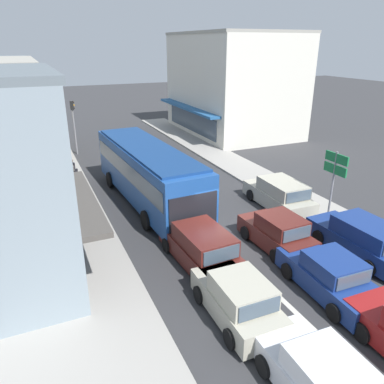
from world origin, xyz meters
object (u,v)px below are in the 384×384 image
object	(u,v)px
parked_wagon_kerb_front	(361,239)
parked_wagon_kerb_second	(279,195)
hatchback_adjacent_lane_trail	(277,233)
sedan_queue_gap_filler	(331,277)
wagon_behind_bus_near	(201,247)
hatchback_queue_far_back	(238,300)
city_bus	(148,171)
pedestrian_with_handbag_near	(72,170)
pedestrian_browsing_midblock	(87,200)
traffic_light_downstreet	(73,118)
sedan_adjacent_lane_lead	(324,384)
directional_road_sign	(335,170)

from	to	relation	value
parked_wagon_kerb_front	parked_wagon_kerb_second	world-z (taller)	same
hatchback_adjacent_lane_trail	sedan_queue_gap_filler	distance (m)	3.41
wagon_behind_bus_near	parked_wagon_kerb_front	size ratio (longest dim) A/B	1.01
sedan_queue_gap_filler	hatchback_queue_far_back	bearing A→B (deg)	177.34
hatchback_queue_far_back	city_bus	bearing A→B (deg)	88.40
city_bus	hatchback_queue_far_back	bearing A→B (deg)	-91.60
pedestrian_with_handbag_near	pedestrian_browsing_midblock	xyz separation A→B (m)	(0.01, -5.19, -0.00)
wagon_behind_bus_near	hatchback_queue_far_back	bearing A→B (deg)	-95.03
hatchback_adjacent_lane_trail	city_bus	bearing A→B (deg)	117.29
hatchback_adjacent_lane_trail	traffic_light_downstreet	bearing A→B (deg)	107.26
hatchback_queue_far_back	traffic_light_downstreet	xyz separation A→B (m)	(-1.95, 21.92, 2.15)
hatchback_adjacent_lane_trail	wagon_behind_bus_near	distance (m)	3.56
wagon_behind_bus_near	traffic_light_downstreet	world-z (taller)	traffic_light_downstreet
sedan_adjacent_lane_lead	traffic_light_downstreet	bearing A→B (deg)	95.08
city_bus	sedan_adjacent_lane_lead	xyz separation A→B (m)	(0.03, -13.71, -1.22)
sedan_queue_gap_filler	parked_wagon_kerb_front	size ratio (longest dim) A/B	0.94
pedestrian_with_handbag_near	hatchback_queue_far_back	bearing A→B (deg)	-77.59
sedan_adjacent_lane_lead	parked_wagon_kerb_second	xyz separation A→B (m)	(6.17, 10.26, 0.08)
sedan_queue_gap_filler	pedestrian_with_handbag_near	size ratio (longest dim) A/B	2.62
hatchback_queue_far_back	sedan_queue_gap_filler	distance (m)	3.66
sedan_adjacent_lane_lead	parked_wagon_kerb_front	bearing A→B (deg)	37.49
sedan_queue_gap_filler	parked_wagon_kerb_second	bearing A→B (deg)	67.59
hatchback_queue_far_back	traffic_light_downstreet	size ratio (longest dim) A/B	0.89
directional_road_sign	pedestrian_browsing_midblock	bearing A→B (deg)	155.16
sedan_adjacent_lane_lead	pedestrian_browsing_midblock	xyz separation A→B (m)	(-3.49, 12.85, 0.40)
city_bus	parked_wagon_kerb_second	world-z (taller)	city_bus
hatchback_queue_far_back	directional_road_sign	bearing A→B (deg)	29.09
city_bus	directional_road_sign	bearing A→B (deg)	-38.54
hatchback_adjacent_lane_trail	traffic_light_downstreet	xyz separation A→B (m)	(-5.80, 18.68, 2.15)
hatchback_adjacent_lane_trail	pedestrian_with_handbag_near	distance (m)	13.28
hatchback_queue_far_back	parked_wagon_kerb_second	xyz separation A→B (m)	(6.49, 6.71, 0.04)
hatchback_queue_far_back	hatchback_adjacent_lane_trail	distance (m)	5.04
directional_road_sign	city_bus	bearing A→B (deg)	141.46
hatchback_queue_far_back	pedestrian_with_handbag_near	distance (m)	14.84
hatchback_adjacent_lane_trail	traffic_light_downstreet	distance (m)	19.68
hatchback_queue_far_back	traffic_light_downstreet	distance (m)	22.11
pedestrian_with_handbag_near	sedan_adjacent_lane_lead	bearing A→B (deg)	-79.01
wagon_behind_bus_near	pedestrian_with_handbag_near	size ratio (longest dim) A/B	2.81
hatchback_adjacent_lane_trail	directional_road_sign	xyz separation A→B (m)	(3.82, 1.03, 1.99)
hatchback_adjacent_lane_trail	parked_wagon_kerb_second	distance (m)	4.36
parked_wagon_kerb_second	pedestrian_browsing_midblock	bearing A→B (deg)	165.01
parked_wagon_kerb_front	wagon_behind_bus_near	bearing A→B (deg)	162.06
city_bus	wagon_behind_bus_near	distance (m)	6.87
hatchback_queue_far_back	pedestrian_browsing_midblock	xyz separation A→B (m)	(-3.17, 9.30, 0.36)
hatchback_adjacent_lane_trail	directional_road_sign	distance (m)	4.43
hatchback_adjacent_lane_trail	wagon_behind_bus_near	bearing A→B (deg)	177.59
city_bus	hatchback_adjacent_lane_trail	xyz separation A→B (m)	(3.57, -6.92, -1.17)
sedan_adjacent_lane_lead	pedestrian_browsing_midblock	bearing A→B (deg)	105.20
sedan_queue_gap_filler	pedestrian_browsing_midblock	world-z (taller)	pedestrian_browsing_midblock
city_bus	sedan_queue_gap_filler	world-z (taller)	city_bus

